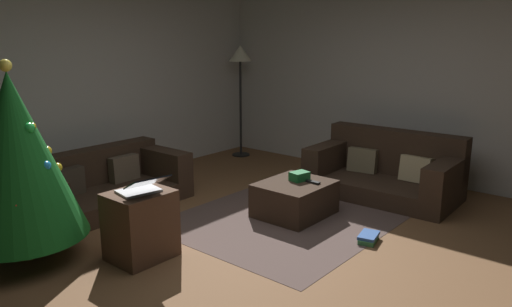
{
  "coord_description": "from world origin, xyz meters",
  "views": [
    {
      "loc": [
        -3.12,
        -2.49,
        1.89
      ],
      "look_at": [
        0.48,
        0.54,
        0.75
      ],
      "focal_mm": 34.23,
      "sensor_mm": 36.0,
      "label": 1
    }
  ],
  "objects_px": {
    "ottoman": "(295,199)",
    "corner_lamp": "(240,62)",
    "christmas_tree": "(16,156)",
    "book_stack": "(368,238)",
    "tv_remote": "(313,182)",
    "laptop": "(142,188)",
    "gift_box": "(299,176)",
    "side_table": "(141,225)",
    "couch_left": "(101,185)",
    "couch_right": "(386,171)"
  },
  "relations": [
    {
      "from": "side_table",
      "to": "corner_lamp",
      "type": "height_order",
      "value": "corner_lamp"
    },
    {
      "from": "couch_left",
      "to": "book_stack",
      "type": "xyz_separation_m",
      "value": [
        1.06,
        -2.79,
        -0.21
      ]
    },
    {
      "from": "side_table",
      "to": "book_stack",
      "type": "distance_m",
      "value": 2.1
    },
    {
      "from": "christmas_tree",
      "to": "book_stack",
      "type": "relative_size",
      "value": 5.89
    },
    {
      "from": "ottoman",
      "to": "tv_remote",
      "type": "relative_size",
      "value": 4.79
    },
    {
      "from": "couch_left",
      "to": "gift_box",
      "type": "bearing_deg",
      "value": 124.15
    },
    {
      "from": "ottoman",
      "to": "gift_box",
      "type": "height_order",
      "value": "gift_box"
    },
    {
      "from": "gift_box",
      "to": "christmas_tree",
      "type": "distance_m",
      "value": 2.76
    },
    {
      "from": "corner_lamp",
      "to": "couch_right",
      "type": "bearing_deg",
      "value": -97.11
    },
    {
      "from": "christmas_tree",
      "to": "corner_lamp",
      "type": "relative_size",
      "value": 0.98
    },
    {
      "from": "tv_remote",
      "to": "corner_lamp",
      "type": "xyz_separation_m",
      "value": [
        1.53,
        2.4,
        1.11
      ]
    },
    {
      "from": "couch_right",
      "to": "side_table",
      "type": "relative_size",
      "value": 2.9
    },
    {
      "from": "ottoman",
      "to": "tv_remote",
      "type": "distance_m",
      "value": 0.27
    },
    {
      "from": "ottoman",
      "to": "laptop",
      "type": "distance_m",
      "value": 1.81
    },
    {
      "from": "couch_right",
      "to": "gift_box",
      "type": "height_order",
      "value": "couch_right"
    },
    {
      "from": "ottoman",
      "to": "book_stack",
      "type": "xyz_separation_m",
      "value": [
        -0.12,
        -0.95,
        -0.15
      ]
    },
    {
      "from": "corner_lamp",
      "to": "laptop",
      "type": "bearing_deg",
      "value": -150.49
    },
    {
      "from": "book_stack",
      "to": "ottoman",
      "type": "bearing_deg",
      "value": 82.7
    },
    {
      "from": "gift_box",
      "to": "christmas_tree",
      "type": "height_order",
      "value": "christmas_tree"
    },
    {
      "from": "ottoman",
      "to": "laptop",
      "type": "height_order",
      "value": "laptop"
    },
    {
      "from": "christmas_tree",
      "to": "corner_lamp",
      "type": "height_order",
      "value": "corner_lamp"
    },
    {
      "from": "couch_left",
      "to": "laptop",
      "type": "relative_size",
      "value": 3.98
    },
    {
      "from": "gift_box",
      "to": "corner_lamp",
      "type": "bearing_deg",
      "value": 55.41
    },
    {
      "from": "couch_left",
      "to": "christmas_tree",
      "type": "relative_size",
      "value": 1.07
    },
    {
      "from": "laptop",
      "to": "book_stack",
      "type": "relative_size",
      "value": 1.58
    },
    {
      "from": "gift_box",
      "to": "tv_remote",
      "type": "bearing_deg",
      "value": -86.11
    },
    {
      "from": "ottoman",
      "to": "corner_lamp",
      "type": "height_order",
      "value": "corner_lamp"
    },
    {
      "from": "book_stack",
      "to": "laptop",
      "type": "bearing_deg",
      "value": 140.98
    },
    {
      "from": "laptop",
      "to": "christmas_tree",
      "type": "bearing_deg",
      "value": 129.33
    },
    {
      "from": "laptop",
      "to": "corner_lamp",
      "type": "height_order",
      "value": "corner_lamp"
    },
    {
      "from": "ottoman",
      "to": "corner_lamp",
      "type": "distance_m",
      "value": 3.07
    },
    {
      "from": "gift_box",
      "to": "christmas_tree",
      "type": "xyz_separation_m",
      "value": [
        -2.46,
        1.13,
        0.51
      ]
    },
    {
      "from": "couch_left",
      "to": "gift_box",
      "type": "height_order",
      "value": "couch_left"
    },
    {
      "from": "gift_box",
      "to": "side_table",
      "type": "height_order",
      "value": "side_table"
    },
    {
      "from": "gift_box",
      "to": "christmas_tree",
      "type": "relative_size",
      "value": 0.11
    },
    {
      "from": "side_table",
      "to": "couch_left",
      "type": "bearing_deg",
      "value": 70.05
    },
    {
      "from": "tv_remote",
      "to": "laptop",
      "type": "bearing_deg",
      "value": 167.59
    },
    {
      "from": "christmas_tree",
      "to": "side_table",
      "type": "distance_m",
      "value": 1.16
    },
    {
      "from": "ottoman",
      "to": "side_table",
      "type": "bearing_deg",
      "value": 166.49
    },
    {
      "from": "couch_left",
      "to": "side_table",
      "type": "relative_size",
      "value": 3.06
    },
    {
      "from": "couch_left",
      "to": "book_stack",
      "type": "height_order",
      "value": "couch_left"
    },
    {
      "from": "ottoman",
      "to": "christmas_tree",
      "type": "xyz_separation_m",
      "value": [
        -2.37,
        1.14,
        0.74
      ]
    },
    {
      "from": "ottoman",
      "to": "tv_remote",
      "type": "height_order",
      "value": "tv_remote"
    },
    {
      "from": "ottoman",
      "to": "side_table",
      "type": "distance_m",
      "value": 1.76
    },
    {
      "from": "book_stack",
      "to": "corner_lamp",
      "type": "bearing_deg",
      "value": 61.14
    },
    {
      "from": "couch_left",
      "to": "side_table",
      "type": "xyz_separation_m",
      "value": [
        -0.52,
        -1.43,
        0.05
      ]
    },
    {
      "from": "couch_right",
      "to": "book_stack",
      "type": "xyz_separation_m",
      "value": [
        -1.42,
        -0.52,
        -0.25
      ]
    },
    {
      "from": "couch_right",
      "to": "corner_lamp",
      "type": "xyz_separation_m",
      "value": [
        0.33,
        2.67,
        1.2
      ]
    },
    {
      "from": "laptop",
      "to": "book_stack",
      "type": "bearing_deg",
      "value": -39.02
    },
    {
      "from": "gift_box",
      "to": "laptop",
      "type": "height_order",
      "value": "laptop"
    }
  ]
}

